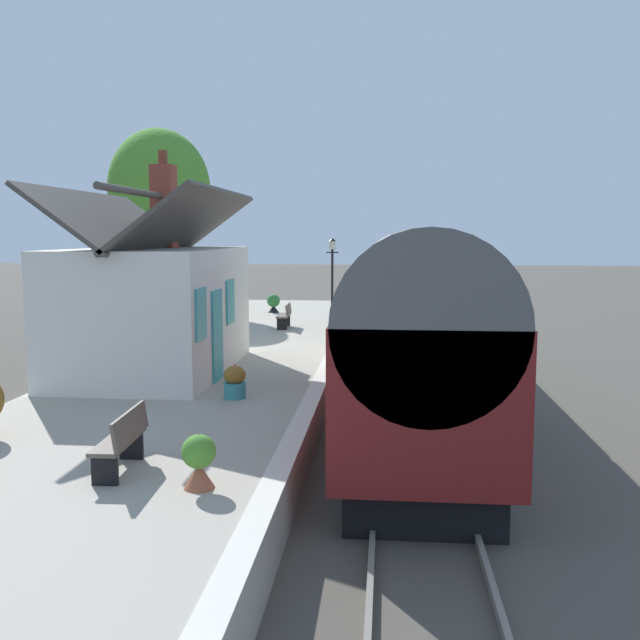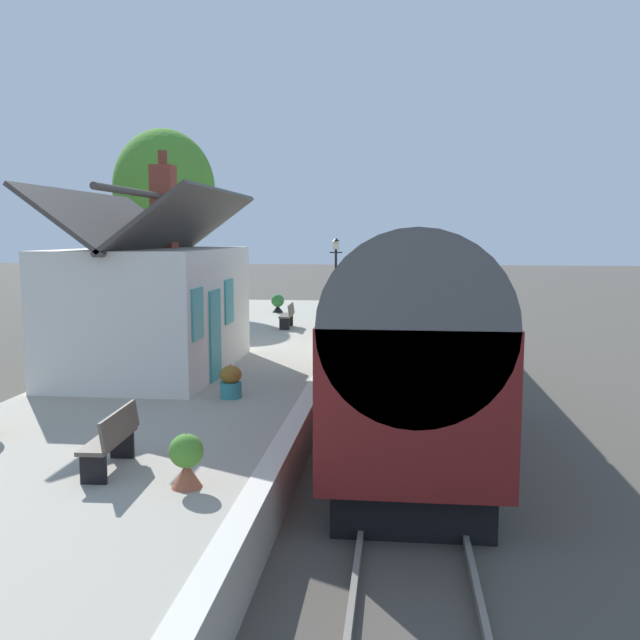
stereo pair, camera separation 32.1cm
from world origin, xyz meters
TOP-DOWN VIEW (x-y plane):
  - ground_plane at (0.00, 0.00)m, footprint 160.00×160.00m
  - platform at (0.00, 4.14)m, footprint 32.00×6.28m
  - platform_edge_coping at (0.00, 1.18)m, footprint 32.00×0.36m
  - rail_near at (0.00, -1.62)m, footprint 52.00×0.08m
  - rail_far at (0.00, -0.18)m, footprint 52.00×0.08m
  - train at (-2.08, -0.90)m, footprint 17.66×2.73m
  - station_building at (-3.16, 5.33)m, footprint 6.45×3.78m
  - bench_mid_platform at (-10.49, 3.38)m, footprint 1.42×0.49m
  - bench_platform_end at (5.19, 3.30)m, footprint 1.42×0.49m
  - planter_by_door at (-11.03, 2.13)m, footprint 0.46×0.46m
  - planter_bench_left at (10.23, 4.54)m, footprint 0.56×0.56m
  - planter_corner_building at (-5.85, 2.77)m, footprint 0.45×0.45m
  - lamp_post_platform at (8.21, 1.83)m, footprint 0.32×0.50m
  - tree_behind_building at (9.78, 9.34)m, footprint 4.75×4.25m

SIDE VIEW (x-z plane):
  - ground_plane at x=0.00m, z-range 0.00..0.00m
  - rail_near at x=0.00m, z-range 0.00..0.14m
  - rail_far at x=0.00m, z-range 0.00..0.14m
  - platform at x=0.00m, z-range 0.00..0.86m
  - platform_edge_coping at x=0.00m, z-range 0.86..0.87m
  - planter_corner_building at x=-5.85m, z-range 0.83..1.57m
  - planter_by_door at x=-11.03m, z-range 0.85..1.61m
  - planter_bench_left at x=10.23m, z-range 0.86..1.65m
  - bench_mid_platform at x=-10.49m, z-range 0.89..1.77m
  - bench_platform_end at x=5.19m, z-range 0.89..1.77m
  - train at x=-2.08m, z-range 0.05..4.38m
  - station_building at x=-3.16m, z-range -0.24..5.24m
  - lamp_post_platform at x=8.21m, z-range 1.53..4.77m
  - tree_behind_building at x=9.78m, z-range 1.77..10.46m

